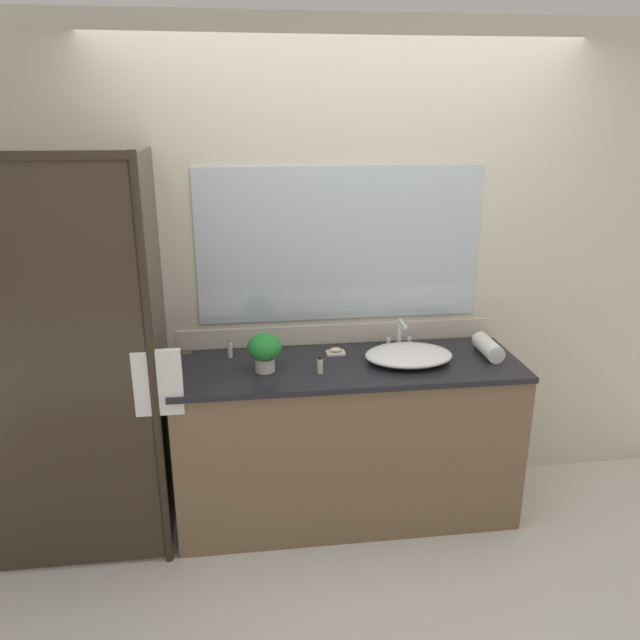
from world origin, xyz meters
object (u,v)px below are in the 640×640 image
(faucet, at_px, (400,338))
(rolled_towel_near_edge, at_px, (488,347))
(soap_dish, at_px, (336,351))
(potted_plant, at_px, (264,350))
(amenity_bottle_body_wash, at_px, (230,349))
(amenity_bottle_lotion, at_px, (320,365))
(sink_basin, at_px, (409,355))

(faucet, height_order, rolled_towel_near_edge, faucet)
(faucet, height_order, soap_dish, faucet)
(potted_plant, distance_m, rolled_towel_near_edge, 1.20)
(potted_plant, relative_size, amenity_bottle_body_wash, 1.91)
(potted_plant, distance_m, amenity_bottle_lotion, 0.29)
(amenity_bottle_lotion, distance_m, amenity_bottle_body_wash, 0.52)
(faucet, bearing_deg, sink_basin, -90.00)
(potted_plant, relative_size, soap_dish, 1.98)
(faucet, height_order, amenity_bottle_body_wash, faucet)
(soap_dish, relative_size, amenity_bottle_lotion, 1.12)
(sink_basin, bearing_deg, soap_dish, 156.50)
(amenity_bottle_body_wash, bearing_deg, amenity_bottle_lotion, -31.32)
(faucet, bearing_deg, amenity_bottle_body_wash, -179.23)
(amenity_bottle_body_wash, distance_m, rolled_towel_near_edge, 1.38)
(potted_plant, xyz_separation_m, rolled_towel_near_edge, (1.19, 0.05, -0.07))
(amenity_bottle_lotion, height_order, amenity_bottle_body_wash, amenity_bottle_body_wash)
(soap_dish, distance_m, rolled_towel_near_edge, 0.82)
(faucet, bearing_deg, rolled_towel_near_edge, -20.41)
(potted_plant, distance_m, soap_dish, 0.44)
(potted_plant, bearing_deg, soap_dish, 24.95)
(soap_dish, height_order, amenity_bottle_body_wash, amenity_bottle_body_wash)
(amenity_bottle_lotion, bearing_deg, soap_dish, 64.71)
(amenity_bottle_lotion, bearing_deg, faucet, 30.78)
(amenity_bottle_body_wash, bearing_deg, faucet, 0.77)
(sink_basin, bearing_deg, potted_plant, -178.21)
(amenity_bottle_lotion, bearing_deg, amenity_bottle_body_wash, 148.68)
(potted_plant, bearing_deg, amenity_bottle_lotion, -13.43)
(potted_plant, distance_m, amenity_bottle_body_wash, 0.28)
(potted_plant, relative_size, amenity_bottle_lotion, 2.22)
(sink_basin, height_order, faucet, faucet)
(amenity_bottle_lotion, bearing_deg, rolled_towel_near_edge, 7.39)
(potted_plant, height_order, rolled_towel_near_edge, potted_plant)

